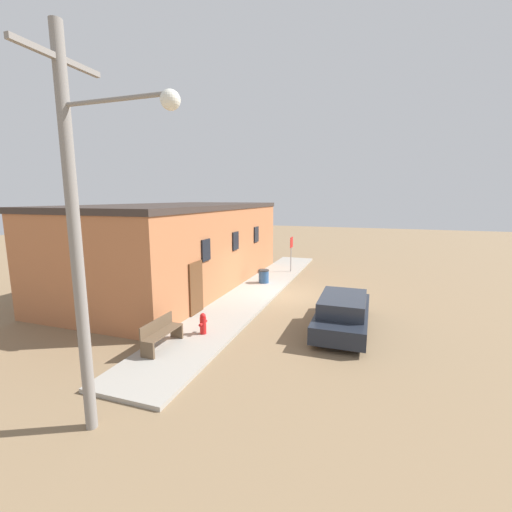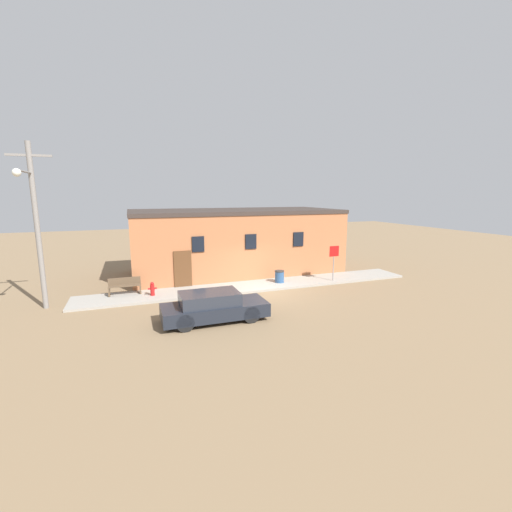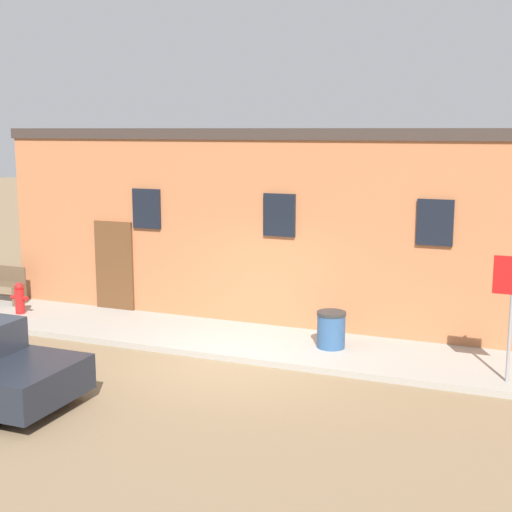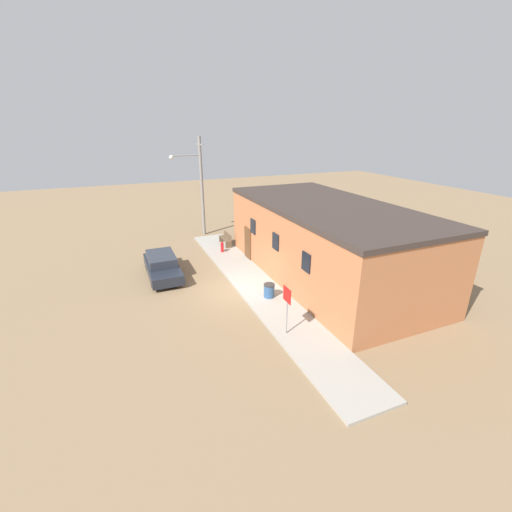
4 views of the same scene
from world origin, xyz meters
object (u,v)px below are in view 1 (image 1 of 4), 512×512
Objects in this scene: stop_sign at (291,248)px; parked_car at (343,313)px; fire_hydrant at (203,323)px; trash_bin at (264,276)px; utility_pole at (82,224)px; bench at (161,333)px.

parked_car is at bearing -155.36° from stop_sign.
fire_hydrant reaches higher than trash_bin.
trash_bin is (-3.29, 0.73, -1.14)m from stop_sign.
parked_car is at bearing -63.17° from fire_hydrant.
trash_bin is 0.09× the size of utility_pole.
parked_car is (7.12, -4.23, -3.56)m from utility_pole.
trash_bin is at bearing -3.45° from bench.
stop_sign reaches higher than fire_hydrant.
bench is 5.14m from utility_pole.
bench reaches higher than fire_hydrant.
fire_hydrant is at bearing -28.06° from bench.
parked_car is (-5.14, -4.60, 0.15)m from trash_bin.
utility_pole reaches higher than bench.
fire_hydrant is 10.73m from stop_sign.
stop_sign reaches higher than trash_bin.
utility_pole is at bearing -178.26° from trash_bin.
bench is (-1.36, 0.72, 0.09)m from fire_hydrant.
stop_sign is (10.66, -0.54, 1.13)m from fire_hydrant.
stop_sign is 12.12m from bench.
stop_sign is at bearing 24.64° from parked_car.
fire_hydrant is 0.16× the size of parked_car.
bench is 6.26m from parked_car.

